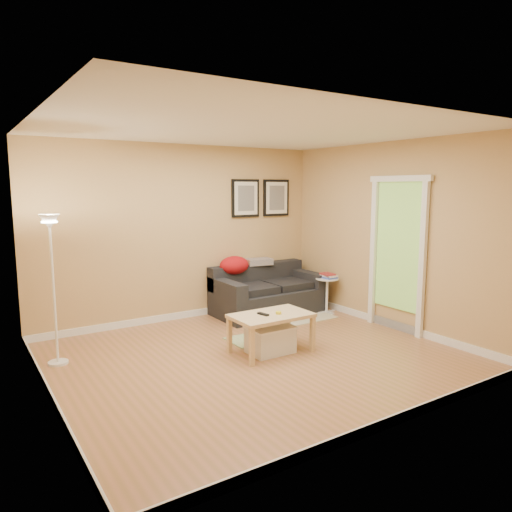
% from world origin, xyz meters
% --- Properties ---
extents(floor, '(4.50, 4.50, 0.00)m').
position_xyz_m(floor, '(0.00, 0.00, 0.00)').
color(floor, '#A86C48').
rests_on(floor, ground).
extents(ceiling, '(4.50, 4.50, 0.00)m').
position_xyz_m(ceiling, '(0.00, 0.00, 2.60)').
color(ceiling, white).
rests_on(ceiling, wall_back).
extents(wall_back, '(4.50, 0.00, 4.50)m').
position_xyz_m(wall_back, '(0.00, 2.00, 1.30)').
color(wall_back, tan).
rests_on(wall_back, ground).
extents(wall_front, '(4.50, 0.00, 4.50)m').
position_xyz_m(wall_front, '(0.00, -2.00, 1.30)').
color(wall_front, tan).
rests_on(wall_front, ground).
extents(wall_left, '(0.00, 4.00, 4.00)m').
position_xyz_m(wall_left, '(-2.25, 0.00, 1.30)').
color(wall_left, tan).
rests_on(wall_left, ground).
extents(wall_right, '(0.00, 4.00, 4.00)m').
position_xyz_m(wall_right, '(2.25, 0.00, 1.30)').
color(wall_right, tan).
rests_on(wall_right, ground).
extents(baseboard_back, '(4.50, 0.02, 0.10)m').
position_xyz_m(baseboard_back, '(0.00, 1.99, 0.05)').
color(baseboard_back, white).
rests_on(baseboard_back, ground).
extents(baseboard_front, '(4.50, 0.02, 0.10)m').
position_xyz_m(baseboard_front, '(0.00, -1.99, 0.05)').
color(baseboard_front, white).
rests_on(baseboard_front, ground).
extents(baseboard_left, '(0.02, 4.00, 0.10)m').
position_xyz_m(baseboard_left, '(-2.24, 0.00, 0.05)').
color(baseboard_left, white).
rests_on(baseboard_left, ground).
extents(baseboard_right, '(0.02, 4.00, 0.10)m').
position_xyz_m(baseboard_right, '(2.24, 0.00, 0.05)').
color(baseboard_right, white).
rests_on(baseboard_right, ground).
extents(sofa, '(1.70, 0.90, 0.75)m').
position_xyz_m(sofa, '(1.22, 1.53, 0.38)').
color(sofa, black).
rests_on(sofa, ground).
extents(red_throw, '(0.48, 0.36, 0.28)m').
position_xyz_m(red_throw, '(0.77, 1.81, 0.77)').
color(red_throw, red).
rests_on(red_throw, sofa).
extents(plaid_throw, '(0.45, 0.32, 0.10)m').
position_xyz_m(plaid_throw, '(1.25, 1.85, 0.78)').
color(plaid_throw, tan).
rests_on(plaid_throw, sofa).
extents(framed_print_left, '(0.50, 0.04, 0.60)m').
position_xyz_m(framed_print_left, '(1.08, 1.98, 1.80)').
color(framed_print_left, black).
rests_on(framed_print_left, wall_back).
extents(framed_print_right, '(0.50, 0.04, 0.60)m').
position_xyz_m(framed_print_right, '(1.68, 1.98, 1.80)').
color(framed_print_right, black).
rests_on(framed_print_right, wall_back).
extents(area_rug, '(1.25, 0.85, 0.01)m').
position_xyz_m(area_rug, '(1.35, 1.14, 0.01)').
color(area_rug, beige).
rests_on(area_rug, ground).
extents(green_runner, '(0.70, 0.50, 0.01)m').
position_xyz_m(green_runner, '(0.34, 0.55, 0.01)').
color(green_runner, '#668C4C').
rests_on(green_runner, ground).
extents(coffee_table, '(1.02, 0.70, 0.47)m').
position_xyz_m(coffee_table, '(0.24, 0.04, 0.24)').
color(coffee_table, '#D5B781').
rests_on(coffee_table, ground).
extents(remote_control, '(0.08, 0.17, 0.02)m').
position_xyz_m(remote_control, '(0.13, 0.06, 0.48)').
color(remote_control, black).
rests_on(remote_control, coffee_table).
extents(tape_roll, '(0.07, 0.07, 0.03)m').
position_xyz_m(tape_roll, '(0.31, -0.01, 0.49)').
color(tape_roll, yellow).
rests_on(tape_roll, coffee_table).
extents(storage_bin, '(0.54, 0.39, 0.33)m').
position_xyz_m(storage_bin, '(0.22, 0.02, 0.17)').
color(storage_bin, white).
rests_on(storage_bin, ground).
extents(side_table, '(0.37, 0.37, 0.56)m').
position_xyz_m(side_table, '(2.02, 1.05, 0.28)').
color(side_table, white).
rests_on(side_table, ground).
extents(book_stack, '(0.26, 0.30, 0.08)m').
position_xyz_m(book_stack, '(2.02, 1.04, 0.60)').
color(book_stack, '#3953AC').
rests_on(book_stack, side_table).
extents(floor_lamp, '(0.22, 0.22, 1.70)m').
position_xyz_m(floor_lamp, '(-2.00, 1.03, 0.80)').
color(floor_lamp, white).
rests_on(floor_lamp, ground).
extents(doorway, '(0.12, 1.01, 2.13)m').
position_xyz_m(doorway, '(2.20, -0.15, 1.02)').
color(doorway, white).
rests_on(doorway, ground).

